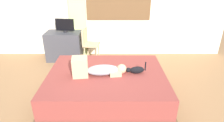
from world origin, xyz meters
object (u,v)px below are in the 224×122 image
object	(u,v)px
chair_by_desk	(89,42)
cup	(73,29)
bed	(107,86)
desk	(64,46)
cat	(136,70)
person_lying	(97,69)
tv_monitor	(65,25)

from	to	relation	value
chair_by_desk	cup	bearing A→B (deg)	141.29
bed	desk	size ratio (longest dim) A/B	2.37
cat	cup	bearing A→B (deg)	126.23
cat	chair_by_desk	world-z (taller)	chair_by_desk
bed	desk	distance (m)	2.13
person_lying	chair_by_desk	xyz separation A→B (m)	(-0.33, 1.69, -0.11)
bed	cat	size ratio (longest dim) A/B	5.99
cat	cup	xyz separation A→B (m)	(-1.46, 1.99, 0.21)
tv_monitor	chair_by_desk	xyz separation A→B (m)	(0.60, -0.13, -0.41)
bed	cat	bearing A→B (deg)	0.43
desk	bed	bearing A→B (deg)	-56.71
bed	desk	bearing A→B (deg)	123.29
bed	person_lying	xyz separation A→B (m)	(-0.17, -0.04, 0.37)
desk	tv_monitor	xyz separation A→B (m)	(0.07, 0.00, 0.55)
tv_monitor	desk	bearing A→B (deg)	-180.00
cat	chair_by_desk	bearing A→B (deg)	121.88
desk	tv_monitor	size ratio (longest dim) A/B	1.88
person_lying	bed	bearing A→B (deg)	14.40
cup	chair_by_desk	world-z (taller)	chair_by_desk
bed	person_lying	world-z (taller)	person_lying
person_lying	chair_by_desk	size ratio (longest dim) A/B	1.10
desk	tv_monitor	bearing A→B (deg)	0.00
person_lying	cup	world-z (taller)	person_lying
person_lying	desk	world-z (taller)	person_lying
chair_by_desk	desk	bearing A→B (deg)	168.80
tv_monitor	cup	size ratio (longest dim) A/B	6.16
bed	person_lying	bearing A→B (deg)	-165.60
bed	cat	xyz separation A→B (m)	(0.52, 0.00, 0.32)
desk	cup	size ratio (longest dim) A/B	11.57
cup	person_lying	bearing A→B (deg)	-69.21
cup	tv_monitor	bearing A→B (deg)	-125.40
person_lying	cat	distance (m)	0.69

